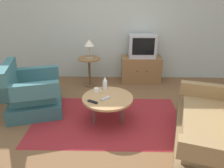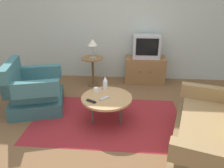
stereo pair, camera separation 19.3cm
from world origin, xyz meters
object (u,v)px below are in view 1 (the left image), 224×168
(tv_stand, at_px, (141,69))
(television, at_px, (142,46))
(side_table, at_px, (89,66))
(tv_remote_silver, at_px, (105,98))
(armchair, at_px, (32,94))
(coffee_table, at_px, (108,99))
(tv_remote_dark, at_px, (93,102))
(vase, at_px, (105,83))
(couch, at_px, (219,131))
(mug, at_px, (97,90))
(table_lamp, at_px, (89,44))

(tv_stand, xyz_separation_m, television, (0.00, 0.00, 0.56))
(side_table, distance_m, tv_remote_silver, 1.56)
(side_table, xyz_separation_m, television, (1.19, 0.28, 0.40))
(armchair, height_order, tv_remote_silver, armchair)
(coffee_table, xyz_separation_m, side_table, (-0.47, 1.43, 0.07))
(tv_remote_dark, bearing_deg, vase, 102.92)
(vase, xyz_separation_m, tv_remote_dark, (-0.16, -0.49, -0.10))
(tv_stand, xyz_separation_m, tv_remote_silver, (-0.76, -1.77, 0.14))
(couch, distance_m, tv_remote_silver, 1.65)
(armchair, relative_size, mug, 9.49)
(television, distance_m, mug, 1.84)
(side_table, xyz_separation_m, tv_remote_silver, (0.44, -1.50, -0.03))
(coffee_table, bearing_deg, tv_remote_dark, -140.41)
(couch, relative_size, coffee_table, 2.26)
(armchair, height_order, couch, couch)
(table_lamp, height_order, vase, table_lamp)
(side_table, height_order, vase, vase)
(tv_stand, distance_m, vase, 1.62)
(television, bearing_deg, tv_remote_dark, -116.55)
(armchair, relative_size, table_lamp, 2.72)
(vase, bearing_deg, side_table, 110.19)
(tv_remote_dark, bearing_deg, side_table, 130.18)
(side_table, xyz_separation_m, tv_stand, (1.19, 0.28, -0.16))
(table_lamp, bearing_deg, coffee_table, -72.28)
(tv_stand, xyz_separation_m, vase, (-0.78, -1.40, 0.24))
(couch, height_order, tv_stand, couch)
(armchair, bearing_deg, mug, 67.48)
(television, height_order, vase, television)
(table_lamp, xyz_separation_m, tv_remote_silver, (0.41, -1.47, -0.54))
(tv_stand, height_order, tv_remote_silver, tv_stand)
(armchair, bearing_deg, television, 108.43)
(side_table, relative_size, television, 1.08)
(armchair, relative_size, vase, 4.96)
(side_table, bearing_deg, table_lamp, -51.38)
(mug, xyz_separation_m, tv_remote_dark, (-0.03, -0.34, -0.03))
(tv_remote_dark, xyz_separation_m, tv_remote_silver, (0.19, 0.12, -0.00))
(couch, bearing_deg, vase, 74.26)
(armchair, xyz_separation_m, table_lamp, (0.92, 1.10, 0.66))
(armchair, relative_size, couch, 0.61)
(couch, height_order, vase, couch)
(vase, xyz_separation_m, mug, (-0.13, -0.15, -0.07))
(side_table, distance_m, tv_stand, 1.24)
(side_table, relative_size, mug, 5.47)
(table_lamp, bearing_deg, tv_stand, 14.59)
(couch, height_order, table_lamp, table_lamp)
(side_table, bearing_deg, vase, -69.81)
(couch, distance_m, tv_stand, 2.51)
(couch, relative_size, tv_remote_silver, 12.35)
(table_lamp, distance_m, tv_remote_dark, 1.69)
(television, bearing_deg, side_table, -166.88)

